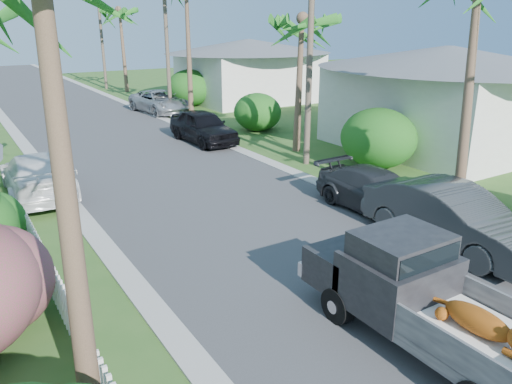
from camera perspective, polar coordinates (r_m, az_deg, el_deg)
road at (r=30.10m, az=-17.39°, el=6.85°), size 8.00×100.00×0.02m
curb_left at (r=29.34m, az=-25.51°, el=5.61°), size 0.60×100.00×0.06m
curb_right at (r=31.42m, az=-9.78°, el=7.95°), size 0.60×100.00×0.06m
pickup_truck at (r=10.19m, az=17.11°, el=-10.52°), size 1.98×5.12×2.06m
parked_car_rn at (r=14.49m, az=21.43°, el=-2.75°), size 1.80×5.13×1.69m
parked_car_rm at (r=16.49m, az=13.72°, el=-0.02°), size 2.00×4.65×1.33m
parked_car_rf at (r=25.59m, az=-6.07°, el=7.42°), size 2.05×4.81×1.62m
parked_car_rd at (r=34.60m, az=-10.92°, el=10.07°), size 2.99×5.53×1.47m
parked_car_lf at (r=19.08m, az=-23.73°, el=1.78°), size 2.33×5.35×1.53m
palm_r_b at (r=23.25m, az=5.15°, el=19.06°), size 4.40×4.40×7.20m
palm_r_d at (r=45.75m, az=-15.29°, el=19.41°), size 4.40×4.40×8.00m
shrub_r_b at (r=21.54m, az=13.80°, el=6.00°), size 3.00×3.30×2.50m
shrub_r_c at (r=28.29m, az=0.16°, el=9.13°), size 2.60×2.86×2.10m
shrub_r_d at (r=37.21m, az=-7.57°, el=11.73°), size 3.20×3.52×2.60m
picket_fence at (r=10.65m, az=-20.69°, el=-12.75°), size 0.10×11.00×1.00m
house_right_near at (r=25.90m, az=20.61°, el=9.64°), size 8.00×9.00×4.80m
house_right_far at (r=39.45m, az=-0.84°, el=13.49°), size 9.00×8.00×4.60m
utility_pole_b at (r=21.09m, az=6.17°, el=15.38°), size 1.60×0.26×9.00m
utility_pole_c at (r=34.17m, az=-10.16°, el=16.53°), size 1.60×0.26×9.00m
utility_pole_d at (r=48.37m, az=-17.24°, el=16.64°), size 1.60×0.26×9.00m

